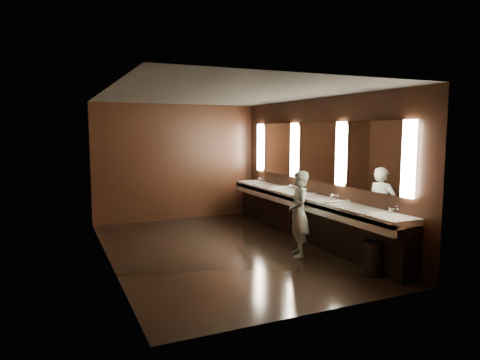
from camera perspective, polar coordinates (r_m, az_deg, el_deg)
name	(u,v)px	position (r m, az deg, el deg)	size (l,w,h in m)	color
floor	(223,249)	(7.94, -2.23, -9.23)	(6.00, 6.00, 0.00)	black
ceiling	(223,94)	(7.66, -2.33, 11.35)	(4.00, 6.00, 0.02)	#2D2D2B
wall_back	(177,162)	(10.51, -8.41, 2.36)	(4.00, 0.02, 2.80)	black
wall_front	(320,197)	(5.04, 10.59, -2.25)	(4.00, 0.02, 2.80)	black
wall_left	(107,179)	(7.18, -17.25, 0.18)	(0.02, 6.00, 2.80)	black
wall_right	(316,169)	(8.62, 10.15, 1.41)	(0.02, 6.00, 2.80)	black
sink_counter	(307,215)	(8.64, 8.89, -4.63)	(0.55, 5.40, 1.01)	black
mirror_band	(316,152)	(8.59, 10.09, 3.73)	(0.06, 5.03, 1.15)	#FFECCB
person	(299,214)	(7.46, 7.86, -4.47)	(0.54, 0.35, 1.48)	#7FAEBD
trash_bin	(373,257)	(6.89, 17.34, -9.83)	(0.33, 0.33, 0.51)	black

